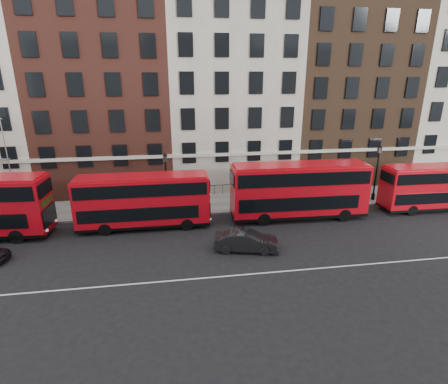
{
  "coord_description": "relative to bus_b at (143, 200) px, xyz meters",
  "views": [
    {
      "loc": [
        -6.5,
        -20.12,
        11.57
      ],
      "look_at": [
        -2.63,
        5.0,
        3.0
      ],
      "focal_mm": 28.0,
      "sensor_mm": 36.0,
      "label": 1
    }
  ],
  "objects": [
    {
      "name": "ground",
      "position": [
        8.86,
        -6.06,
        -2.3
      ],
      "size": [
        120.0,
        120.0,
        0.0
      ],
      "primitive_type": "plane",
      "color": "black",
      "rests_on": "ground"
    },
    {
      "name": "pavement",
      "position": [
        8.86,
        4.44,
        -2.22
      ],
      "size": [
        80.0,
        5.0,
        0.15
      ],
      "primitive_type": "cube",
      "color": "gray",
      "rests_on": "ground"
    },
    {
      "name": "kerb",
      "position": [
        8.86,
        1.94,
        -2.22
      ],
      "size": [
        80.0,
        0.3,
        0.16
      ],
      "primitive_type": "cube",
      "color": "gray",
      "rests_on": "ground"
    },
    {
      "name": "road_centre_line",
      "position": [
        8.86,
        -8.06,
        -2.29
      ],
      "size": [
        70.0,
        0.12,
        0.01
      ],
      "primitive_type": "cube",
      "color": "white",
      "rests_on": "ground"
    },
    {
      "name": "building_terrace",
      "position": [
        8.55,
        11.82,
        7.94
      ],
      "size": [
        64.0,
        11.95,
        22.0
      ],
      "color": "#B9B0A0",
      "rests_on": "ground"
    },
    {
      "name": "bus_b",
      "position": [
        0.0,
        0.0,
        0.0
      ],
      "size": [
        10.21,
        2.5,
        4.28
      ],
      "rotation": [
        0.0,
        0.0,
        -0.0
      ],
      "color": "red",
      "rests_on": "ground"
    },
    {
      "name": "bus_c",
      "position": [
        12.65,
        0.0,
        0.24
      ],
      "size": [
        11.32,
        3.01,
        4.73
      ],
      "rotation": [
        0.0,
        0.0,
        -0.02
      ],
      "color": "red",
      "rests_on": "ground"
    },
    {
      "name": "bus_d",
      "position": [
        25.41,
        0.0,
        -0.09
      ],
      "size": [
        9.83,
        2.52,
        4.11
      ],
      "rotation": [
        0.0,
        0.0,
        -0.01
      ],
      "color": "red",
      "rests_on": "ground"
    },
    {
      "name": "car_front",
      "position": [
        7.16,
        -5.01,
        -1.57
      ],
      "size": [
        4.62,
        2.5,
        1.45
      ],
      "primitive_type": "imported",
      "rotation": [
        0.0,
        0.0,
        1.34
      ],
      "color": "black",
      "rests_on": "ground"
    },
    {
      "name": "lamp_post_left",
      "position": [
        1.84,
        2.46,
        0.78
      ],
      "size": [
        0.44,
        0.44,
        5.33
      ],
      "color": "black",
      "rests_on": "pavement"
    },
    {
      "name": "lamp_post_right",
      "position": [
        21.31,
        2.86,
        0.78
      ],
      "size": [
        0.44,
        0.44,
        5.33
      ],
      "color": "black",
      "rests_on": "pavement"
    },
    {
      "name": "iron_railings",
      "position": [
        8.86,
        6.64,
        -1.65
      ],
      "size": [
        6.6,
        0.06,
        1.0
      ],
      "primitive_type": null,
      "color": "black",
      "rests_on": "pavement"
    }
  ]
}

